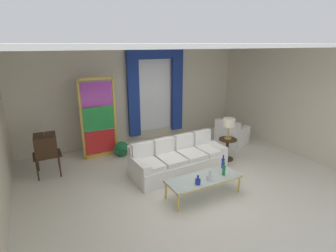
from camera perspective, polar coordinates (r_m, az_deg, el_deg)
The scene contains 17 objects.
ground_plane at distance 6.37m, azimuth 3.73°, elevation -11.23°, with size 16.00×16.00×0.00m, color silver.
wall_rear at distance 8.50m, azimuth -6.93°, elevation 6.74°, with size 8.00×0.12×3.00m, color beige.
wall_right at distance 8.65m, azimuth 23.02°, elevation 5.67°, with size 0.12×7.00×3.00m, color beige.
ceiling_slab at distance 6.29m, azimuth 0.33°, elevation 17.12°, with size 8.00×7.60×0.04m, color white.
curtained_window at distance 8.55m, azimuth -2.62°, elevation 8.54°, with size 2.00×0.17×2.70m.
couch_white_long at distance 6.60m, azimuth 2.05°, elevation -7.19°, with size 2.38×1.04×0.86m.
coffee_table at distance 5.61m, azimuth 7.64°, elevation -11.23°, with size 1.56×0.59×0.41m.
bottle_blue_decanter at distance 5.72m, azimuth 11.90°, elevation -9.18°, with size 0.07×0.07×0.30m.
bottle_crystal_tall at distance 5.49m, azimuth 8.95°, elevation -10.71°, with size 0.13×0.13×0.22m.
bottle_amber_squat at distance 5.31m, azimuth 6.43°, elevation -11.67°, with size 0.11×0.11×0.20m.
bottle_ruby_flask at distance 6.00m, azimuth 11.72°, elevation -7.74°, with size 0.07×0.07×0.31m.
vintage_tv at distance 6.92m, azimuth -24.76°, elevation -3.89°, with size 0.62×0.62×1.35m.
armchair_white at distance 8.58m, azimuth 13.37°, elevation -1.90°, with size 1.03×1.02×0.80m.
stained_glass_divider at distance 7.41m, azimuth -14.64°, elevation 1.22°, with size 0.95×0.05×2.20m.
peacock_figurine at distance 7.49m, azimuth -9.66°, elevation -5.09°, with size 0.44×0.60×0.50m.
round_side_table at distance 7.38m, azimuth 12.60°, elevation -4.46°, with size 0.48×0.48×0.59m.
table_lamp_brass at distance 7.17m, azimuth 12.95°, elevation 0.54°, with size 0.32×0.32×0.57m.
Camera 1 is at (-2.96, -4.75, 3.04)m, focal length 28.41 mm.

